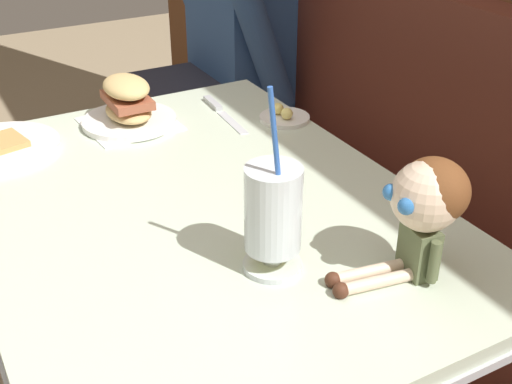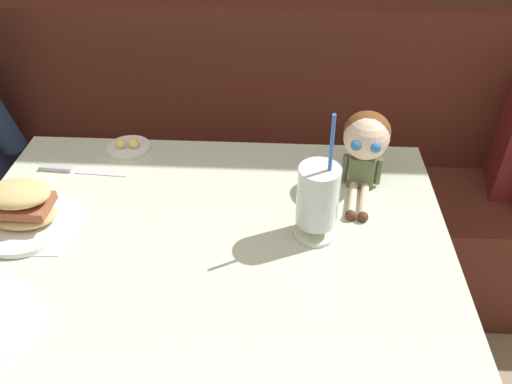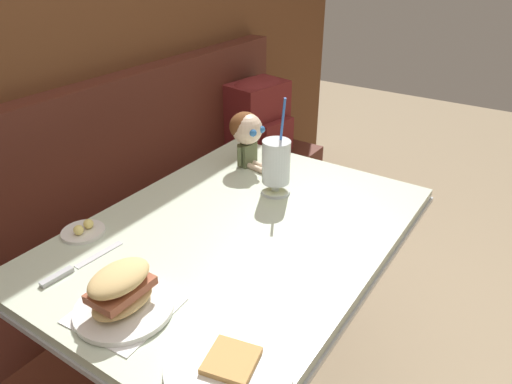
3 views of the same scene
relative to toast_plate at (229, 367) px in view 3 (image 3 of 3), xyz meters
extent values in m
cube|color=brown|center=(0.41, 1.15, 0.45)|extent=(4.40, 0.08, 2.40)
cube|color=#512319|center=(0.41, 0.87, -0.52)|extent=(2.60, 0.48, 0.45)
cube|color=#512319|center=(0.41, 1.06, -0.02)|extent=(2.60, 0.10, 0.55)
cube|color=beige|center=(0.41, 0.28, -0.02)|extent=(1.10, 0.80, 0.03)
cube|color=#B7BABF|center=(0.41, 0.28, -0.05)|extent=(1.11, 0.81, 0.02)
cylinder|color=#A5A8AD|center=(0.41, 0.28, -0.38)|extent=(0.14, 0.14, 0.65)
cylinder|color=white|center=(0.00, 0.00, 0.00)|extent=(0.25, 0.25, 0.01)
cube|color=tan|center=(0.01, 0.00, 0.01)|extent=(0.11, 0.11, 0.01)
cylinder|color=silver|center=(0.66, 0.30, 0.00)|extent=(0.10, 0.10, 0.01)
cylinder|color=silver|center=(0.66, 0.30, 0.02)|extent=(0.03, 0.03, 0.03)
cylinder|color=silver|center=(0.66, 0.30, 0.10)|extent=(0.09, 0.09, 0.14)
cylinder|color=#E0DB6B|center=(0.66, 0.30, 0.09)|extent=(0.08, 0.08, 0.11)
cylinder|color=blue|center=(0.68, 0.29, 0.20)|extent=(0.02, 0.03, 0.22)
cube|color=white|center=(0.00, 0.29, -0.01)|extent=(0.21, 0.21, 0.00)
cylinder|color=white|center=(0.00, 0.29, 0.00)|extent=(0.22, 0.22, 0.01)
ellipsoid|color=tan|center=(0.00, 0.29, 0.03)|extent=(0.15, 0.10, 0.04)
cube|color=#995138|center=(0.00, 0.29, 0.05)|extent=(0.14, 0.09, 0.02)
ellipsoid|color=tan|center=(0.00, 0.29, 0.09)|extent=(0.15, 0.10, 0.04)
cylinder|color=white|center=(0.15, 0.62, 0.00)|extent=(0.12, 0.12, 0.01)
sphere|color=#F4E07A|center=(0.14, 0.62, 0.02)|extent=(0.03, 0.03, 0.03)
sphere|color=#F4E07A|center=(0.17, 0.62, 0.02)|extent=(0.03, 0.03, 0.03)
cube|color=silver|center=(0.11, 0.51, -0.01)|extent=(0.14, 0.03, 0.00)
cube|color=#B2B5BA|center=(-0.01, 0.51, 0.00)|extent=(0.09, 0.02, 0.01)
cube|color=#5B6642|center=(0.78, 0.49, 0.03)|extent=(0.07, 0.05, 0.08)
sphere|color=beige|center=(0.78, 0.49, 0.13)|extent=(0.11, 0.11, 0.11)
ellipsoid|color=brown|center=(0.78, 0.51, 0.14)|extent=(0.13, 0.12, 0.10)
sphere|color=#2D6BB2|center=(0.75, 0.45, 0.14)|extent=(0.03, 0.03, 0.03)
sphere|color=#2D6BB2|center=(0.79, 0.44, 0.14)|extent=(0.03, 0.03, 0.03)
cylinder|color=beige|center=(0.75, 0.42, 0.00)|extent=(0.04, 0.12, 0.02)
cylinder|color=beige|center=(0.78, 0.41, 0.00)|extent=(0.04, 0.12, 0.02)
sphere|color=#4C2819|center=(0.74, 0.36, 0.00)|extent=(0.03, 0.03, 0.03)
sphere|color=#4C2819|center=(0.77, 0.35, 0.00)|extent=(0.03, 0.03, 0.03)
cylinder|color=#5B6642|center=(0.74, 0.50, 0.04)|extent=(0.02, 0.02, 0.07)
cylinder|color=#5B6642|center=(0.82, 0.49, 0.04)|extent=(0.02, 0.02, 0.07)
cube|color=maroon|center=(1.44, 0.89, -0.11)|extent=(0.33, 0.25, 0.38)
cube|color=maroon|center=(1.44, 0.77, -0.18)|extent=(0.22, 0.09, 0.17)
ellipsoid|color=maroon|center=(1.44, 0.89, 0.07)|extent=(0.31, 0.24, 0.07)
camera|label=1|loc=(1.42, -0.15, 0.63)|focal=47.09mm
camera|label=2|loc=(0.57, -0.58, 0.78)|focal=36.53mm
camera|label=3|loc=(-0.50, -0.39, 0.73)|focal=33.06mm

